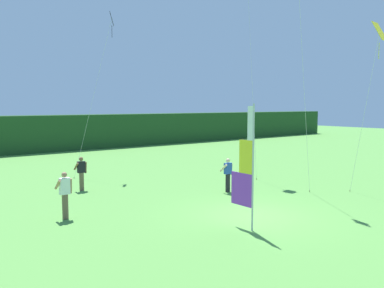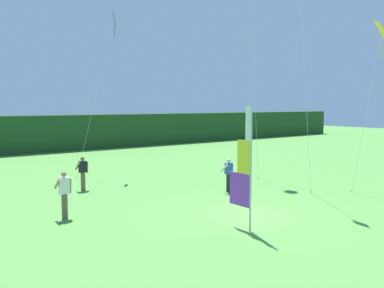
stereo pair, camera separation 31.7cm
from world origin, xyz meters
name	(u,v)px [view 2 (the right image)]	position (x,y,z in m)	size (l,w,h in m)	color
ground_plane	(252,215)	(0.00, 0.00, 0.00)	(120.00, 120.00, 0.00)	#518E3D
distant_treeline	(42,134)	(0.00, 26.13, 1.62)	(80.00, 2.40, 3.25)	#1E421E
banner_flag	(244,170)	(-1.46, -1.05, 2.02)	(0.06, 1.03, 4.21)	#B7B7BC
person_near_banner	(64,193)	(-5.82, 3.85, 0.93)	(0.55, 0.48, 1.74)	brown
person_mid_field	(229,174)	(2.03, 3.57, 0.87)	(0.55, 0.48, 1.63)	black
person_far_left	(83,172)	(-3.38, 8.19, 0.88)	(0.55, 0.48, 1.66)	brown
kite_black_diamond_0	(112,31)	(-0.02, 11.65, 8.52)	(2.84, 0.59, 9.60)	brown
kite_yellow_diamond_1	(380,38)	(6.44, -1.24, 7.04)	(0.75, 1.62, 7.79)	brown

